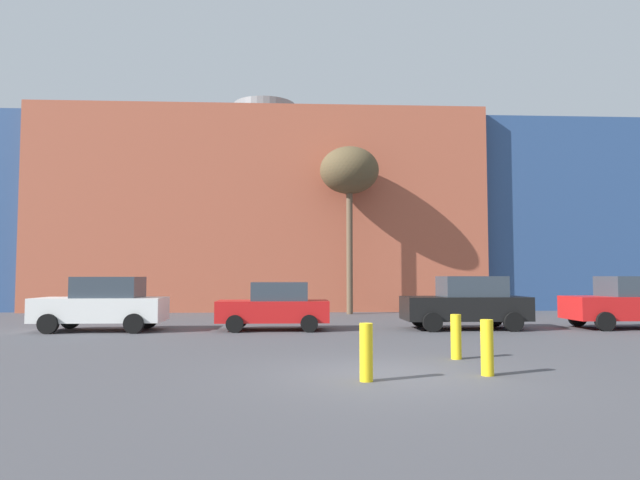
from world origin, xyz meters
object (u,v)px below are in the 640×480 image
Objects in this scene: parked_car_3 at (630,302)px; bare_tree_0 at (349,173)px; parked_car_0 at (103,304)px; bollard_yellow_1 at (487,348)px; parked_car_2 at (466,303)px; bollard_yellow_2 at (456,337)px; bollard_yellow_0 at (366,352)px; parked_car_1 at (275,306)px.

bare_tree_0 is at bearing -41.47° from parked_car_3.
bollard_yellow_1 is at bearing 137.63° from parked_car_0.
bollard_yellow_1 is at bearing -87.32° from bare_tree_0.
bollard_yellow_2 is at bearing 70.96° from parked_car_2.
parked_car_2 is at bearing -180.00° from parked_car_0.
bollard_yellow_0 is at bearing -94.95° from bare_tree_0.
parked_car_2 is 10.91m from bollard_yellow_0.
bollard_yellow_1 is 2.15m from bollard_yellow_2.
bollard_yellow_0 is at bearing -168.65° from bollard_yellow_1.
bollard_yellow_2 is at bearing 145.04° from parked_car_0.
bollard_yellow_0 is at bearing 42.01° from parked_car_3.
bare_tree_0 reaches higher than parked_car_0.
bollard_yellow_1 reaches higher than bollard_yellow_2.
parked_car_2 is at bearing -180.00° from parked_car_1.
parked_car_1 is 9.94m from bollard_yellow_0.
bare_tree_0 is 19.16m from bollard_yellow_0.
bare_tree_0 reaches higher than bollard_yellow_1.
parked_car_0 is 13.77m from bollard_yellow_1.
parked_car_1 is at bearing -180.00° from parked_car_0.
bollard_yellow_0 is (-4.86, -9.75, -0.41)m from parked_car_2.
bare_tree_0 is (9.35, 8.19, 6.13)m from parked_car_0.
bollard_yellow_0 reaches higher than bollard_yellow_2.
parked_car_2 is 1.00× the size of parked_car_3.
bollard_yellow_1 is (-8.45, -9.28, -0.40)m from parked_car_3.
parked_car_1 is 3.65× the size of bollard_yellow_1.
bollard_yellow_0 is 2.42m from bollard_yellow_1.
parked_car_1 is at bearing -0.00° from parked_car_3.
parked_car_2 is at bearing 63.51° from bollard_yellow_0.
parked_car_2 is at bearing -0.00° from parked_car_3.
parked_car_3 is 4.17× the size of bollard_yellow_0.
bollard_yellow_0 is (1.91, -9.75, -0.31)m from parked_car_1.
parked_car_1 is 6.78m from parked_car_2.
bare_tree_0 reaches higher than bollard_yellow_2.
bollard_yellow_1 is 1.04× the size of bollard_yellow_2.
parked_car_2 is 0.52× the size of bare_tree_0.
parked_car_3 is 12.56m from bollard_yellow_1.
parked_car_1 is 3.81× the size of bollard_yellow_2.
parked_car_3 is (12.74, -0.00, 0.10)m from parked_car_1.
bollard_yellow_1 is (-2.49, -9.28, -0.40)m from parked_car_2.
bollard_yellow_2 is at bearing 47.54° from bollard_yellow_0.
parked_car_1 is at bearing -112.95° from bare_tree_0.
parked_car_2 is 4.28× the size of bollard_yellow_2.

